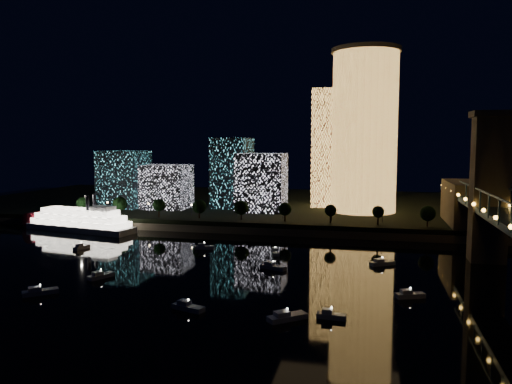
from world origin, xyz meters
TOP-DOWN VIEW (x-y plane):
  - ground at (0.00, 0.00)m, footprint 520.00×520.00m
  - far_bank at (0.00, 160.00)m, footprint 420.00×160.00m
  - seawall at (0.00, 82.00)m, footprint 420.00×6.00m
  - tower_cylindrical at (22.98, 128.76)m, footprint 34.00×34.00m
  - tower_rectangular at (5.30, 146.75)m, footprint 19.88×19.88m
  - midrise_blocks at (-63.59, 122.46)m, footprint 98.62×38.10m
  - riverboat at (-103.09, 71.32)m, footprint 58.64×22.22m
  - motorboats at (-12.74, 8.66)m, footprint 121.39×73.11m
  - esplanade_trees at (-35.30, 88.00)m, footprint 166.21×6.93m
  - street_lamps at (-34.00, 94.00)m, footprint 132.70×0.70m

SIDE VIEW (x-z plane):
  - ground at x=0.00m, z-range 0.00..0.00m
  - motorboats at x=-12.74m, z-range -0.58..2.20m
  - seawall at x=0.00m, z-range 0.00..3.00m
  - far_bank at x=0.00m, z-range 0.00..5.00m
  - riverboat at x=-103.09m, z-range -4.22..13.11m
  - street_lamps at x=-34.00m, z-range 6.20..11.85m
  - esplanade_trees at x=-35.30m, z-range 5.99..14.95m
  - midrise_blocks at x=-63.59m, z-range 1.71..39.03m
  - tower_rectangular at x=5.30m, z-range 5.00..68.25m
  - tower_cylindrical at x=22.98m, z-range 5.13..85.85m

